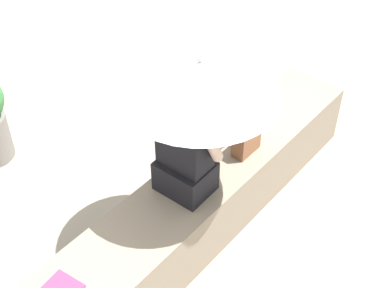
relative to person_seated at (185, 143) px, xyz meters
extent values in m
plane|color=#9E9384|center=(-0.11, 0.02, -0.88)|extent=(14.00, 14.00, 0.00)
cube|color=gray|center=(-0.11, 0.02, -0.63)|extent=(3.11, 0.51, 0.49)
cube|color=black|center=(0.00, 0.00, -0.28)|extent=(0.29, 0.35, 0.22)
cube|color=black|center=(0.00, 0.00, 0.07)|extent=(0.21, 0.32, 0.48)
sphere|color=beige|center=(0.00, 0.00, 0.41)|extent=(0.20, 0.20, 0.20)
cylinder|color=beige|center=(0.00, -0.20, 0.10)|extent=(0.20, 0.07, 0.32)
cylinder|color=beige|center=(0.00, 0.20, 0.10)|extent=(0.20, 0.07, 0.32)
cylinder|color=#B7B7BC|center=(-0.07, 0.05, 0.09)|extent=(0.02, 0.02, 0.96)
cone|color=silver|center=(-0.07, 0.05, 0.46)|extent=(0.95, 0.95, 0.21)
sphere|color=#B7B7BC|center=(-0.07, 0.05, 0.59)|extent=(0.03, 0.03, 0.03)
cube|color=brown|center=(-0.55, 0.09, -0.26)|extent=(0.22, 0.10, 0.25)
torus|color=brown|center=(-0.55, 0.09, -0.13)|extent=(0.16, 0.16, 0.01)
camera|label=1|loc=(1.95, 1.66, 2.20)|focal=51.80mm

